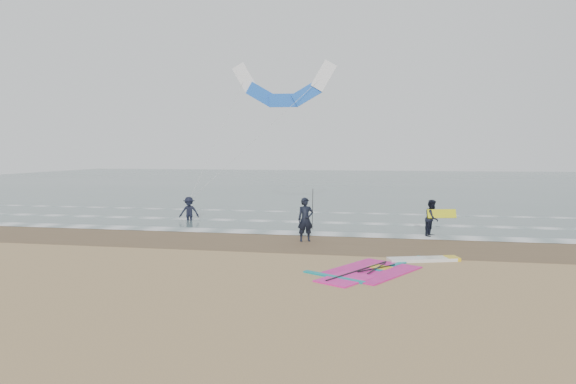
% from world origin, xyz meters
% --- Properties ---
extents(ground, '(120.00, 120.00, 0.00)m').
position_xyz_m(ground, '(0.00, 0.00, 0.00)').
color(ground, tan).
rests_on(ground, ground).
extents(sea_water, '(120.00, 80.00, 0.02)m').
position_xyz_m(sea_water, '(0.00, 48.00, 0.01)').
color(sea_water, '#47605E').
rests_on(sea_water, ground).
extents(wet_sand_band, '(120.00, 5.00, 0.01)m').
position_xyz_m(wet_sand_band, '(0.00, 6.00, 0.00)').
color(wet_sand_band, brown).
rests_on(wet_sand_band, ground).
extents(foam_waterline, '(120.00, 9.15, 0.02)m').
position_xyz_m(foam_waterline, '(0.00, 10.44, 0.03)').
color(foam_waterline, white).
rests_on(foam_waterline, ground).
extents(windsurf_rig, '(5.14, 4.87, 0.12)m').
position_xyz_m(windsurf_rig, '(2.67, 1.71, 0.03)').
color(windsurf_rig, white).
rests_on(windsurf_rig, ground).
extents(person_standing, '(0.80, 0.67, 1.87)m').
position_xyz_m(person_standing, '(-0.73, 6.24, 0.94)').
color(person_standing, black).
rests_on(person_standing, ground).
extents(person_walking, '(0.91, 1.00, 1.66)m').
position_xyz_m(person_walking, '(4.67, 8.57, 0.83)').
color(person_walking, black).
rests_on(person_walking, ground).
extents(person_wading, '(1.18, 0.81, 1.68)m').
position_xyz_m(person_wading, '(-8.04, 11.41, 0.84)').
color(person_wading, black).
rests_on(person_wading, ground).
extents(held_pole, '(0.17, 0.86, 1.82)m').
position_xyz_m(held_pole, '(-0.43, 6.24, 1.37)').
color(held_pole, black).
rests_on(held_pole, ground).
extents(carried_kiteboard, '(1.30, 0.51, 0.39)m').
position_xyz_m(carried_kiteboard, '(5.07, 8.47, 1.05)').
color(carried_kiteboard, yellow).
rests_on(carried_kiteboard, ground).
extents(surf_kite, '(7.92, 2.20, 7.78)m').
position_xyz_m(surf_kite, '(-3.14, 13.45, 7.33)').
color(surf_kite, white).
rests_on(surf_kite, ground).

